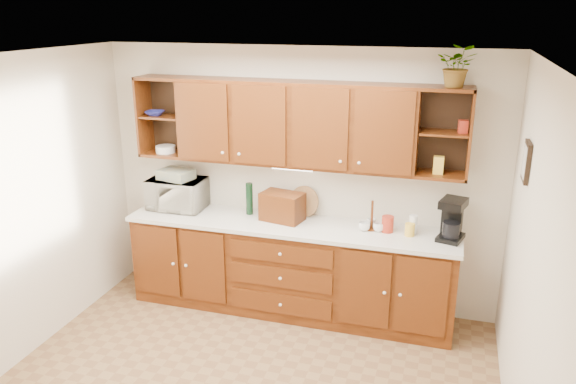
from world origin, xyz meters
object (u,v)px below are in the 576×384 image
Objects in this scene: microwave at (177,194)px; coffee_maker at (452,220)px; bread_box at (282,207)px; potted_plant at (458,66)px.

coffee_maker is at bearing -2.19° from microwave.
microwave is at bearing -169.61° from bread_box.
bread_box is 1.12× the size of potted_plant.
microwave is 1.15m from bread_box.
microwave is 1.49× the size of coffee_maker.
coffee_maker is 1.07× the size of potted_plant.
potted_plant reaches higher than microwave.
coffee_maker is (2.75, -0.04, 0.03)m from microwave.
potted_plant is (1.52, 0.05, 1.39)m from bread_box.
potted_plant is (2.67, 0.03, 1.37)m from microwave.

